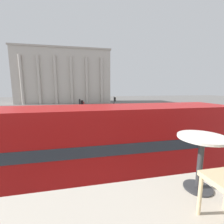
{
  "coord_description": "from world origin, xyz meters",
  "views": [
    {
      "loc": [
        -0.6,
        -1.91,
        4.9
      ],
      "look_at": [
        3.03,
        15.72,
        2.13
      ],
      "focal_mm": 24.0,
      "sensor_mm": 36.0,
      "label": 1
    }
  ],
  "objects_px": {
    "traffic_light_near": "(81,118)",
    "car_navy": "(80,120)",
    "plaza_building_left": "(65,77)",
    "traffic_light_far": "(114,104)",
    "traffic_light_mid": "(114,112)",
    "double_decker_bus": "(109,145)",
    "pedestrian_blue": "(195,128)",
    "pedestrian_white": "(114,107)",
    "cafe_dining_table": "(201,151)",
    "pedestrian_grey": "(81,111)"
  },
  "relations": [
    {
      "from": "traffic_light_near",
      "to": "car_navy",
      "type": "xyz_separation_m",
      "value": [
        -0.14,
        8.73,
        -2.0
      ]
    },
    {
      "from": "plaza_building_left",
      "to": "traffic_light_far",
      "type": "xyz_separation_m",
      "value": [
        10.94,
        -33.42,
        -6.89
      ]
    },
    {
      "from": "plaza_building_left",
      "to": "traffic_light_mid",
      "type": "distance_m",
      "value": 42.35
    },
    {
      "from": "traffic_light_mid",
      "to": "double_decker_bus",
      "type": "bearing_deg",
      "value": -103.9
    },
    {
      "from": "car_navy",
      "to": "pedestrian_blue",
      "type": "relative_size",
      "value": 2.51
    },
    {
      "from": "traffic_light_mid",
      "to": "pedestrian_white",
      "type": "xyz_separation_m",
      "value": [
        3.18,
        14.27,
        -1.18
      ]
    },
    {
      "from": "traffic_light_near",
      "to": "double_decker_bus",
      "type": "bearing_deg",
      "value": -76.3
    },
    {
      "from": "car_navy",
      "to": "plaza_building_left",
      "type": "bearing_deg",
      "value": -172.97
    },
    {
      "from": "cafe_dining_table",
      "to": "plaza_building_left",
      "type": "distance_m",
      "value": 56.98
    },
    {
      "from": "plaza_building_left",
      "to": "car_navy",
      "type": "distance_m",
      "value": 38.89
    },
    {
      "from": "cafe_dining_table",
      "to": "pedestrian_white",
      "type": "xyz_separation_m",
      "value": [
        5.5,
        29.89,
        -3.15
      ]
    },
    {
      "from": "cafe_dining_table",
      "to": "traffic_light_mid",
      "type": "distance_m",
      "value": 15.92
    },
    {
      "from": "traffic_light_mid",
      "to": "traffic_light_far",
      "type": "bearing_deg",
      "value": 77.37
    },
    {
      "from": "double_decker_bus",
      "to": "pedestrian_grey",
      "type": "xyz_separation_m",
      "value": [
        -1.2,
        21.14,
        -1.38
      ]
    },
    {
      "from": "plaza_building_left",
      "to": "traffic_light_near",
      "type": "bearing_deg",
      "value": -83.31
    },
    {
      "from": "cafe_dining_table",
      "to": "pedestrian_grey",
      "type": "height_order",
      "value": "cafe_dining_table"
    },
    {
      "from": "cafe_dining_table",
      "to": "traffic_light_mid",
      "type": "relative_size",
      "value": 0.22
    },
    {
      "from": "pedestrian_grey",
      "to": "traffic_light_far",
      "type": "bearing_deg",
      "value": 81.11
    },
    {
      "from": "double_decker_bus",
      "to": "plaza_building_left",
      "type": "height_order",
      "value": "plaza_building_left"
    },
    {
      "from": "double_decker_bus",
      "to": "cafe_dining_table",
      "type": "relative_size",
      "value": 15.75
    },
    {
      "from": "pedestrian_white",
      "to": "pedestrian_grey",
      "type": "height_order",
      "value": "pedestrian_white"
    },
    {
      "from": "plaza_building_left",
      "to": "traffic_light_near",
      "type": "relative_size",
      "value": 7.72
    },
    {
      "from": "double_decker_bus",
      "to": "traffic_light_mid",
      "type": "bearing_deg",
      "value": 77.38
    },
    {
      "from": "double_decker_bus",
      "to": "traffic_light_mid",
      "type": "xyz_separation_m",
      "value": [
        2.64,
        10.67,
        -0.17
      ]
    },
    {
      "from": "traffic_light_near",
      "to": "pedestrian_grey",
      "type": "distance_m",
      "value": 16.16
    },
    {
      "from": "cafe_dining_table",
      "to": "pedestrian_white",
      "type": "bearing_deg",
      "value": 79.57
    },
    {
      "from": "plaza_building_left",
      "to": "pedestrian_grey",
      "type": "relative_size",
      "value": 19.53
    },
    {
      "from": "double_decker_bus",
      "to": "car_navy",
      "type": "distance_m",
      "value": 13.96
    },
    {
      "from": "cafe_dining_table",
      "to": "plaza_building_left",
      "type": "xyz_separation_m",
      "value": [
        -6.98,
        56.32,
        5.16
      ]
    },
    {
      "from": "traffic_light_far",
      "to": "car_navy",
      "type": "xyz_separation_m",
      "value": [
        -5.64,
        -4.15,
        -1.68
      ]
    },
    {
      "from": "traffic_light_mid",
      "to": "pedestrian_white",
      "type": "distance_m",
      "value": 14.67
    },
    {
      "from": "plaza_building_left",
      "to": "traffic_light_far",
      "type": "distance_m",
      "value": 35.83
    },
    {
      "from": "cafe_dining_table",
      "to": "plaza_building_left",
      "type": "height_order",
      "value": "plaza_building_left"
    },
    {
      "from": "plaza_building_left",
      "to": "traffic_light_mid",
      "type": "bearing_deg",
      "value": -77.12
    },
    {
      "from": "traffic_light_near",
      "to": "car_navy",
      "type": "height_order",
      "value": "traffic_light_near"
    },
    {
      "from": "car_navy",
      "to": "pedestrian_grey",
      "type": "bearing_deg",
      "value": 177.68
    },
    {
      "from": "plaza_building_left",
      "to": "car_navy",
      "type": "height_order",
      "value": "plaza_building_left"
    },
    {
      "from": "traffic_light_far",
      "to": "pedestrian_white",
      "type": "xyz_separation_m",
      "value": [
        1.55,
        6.99,
        -1.42
      ]
    },
    {
      "from": "pedestrian_white",
      "to": "traffic_light_mid",
      "type": "bearing_deg",
      "value": 82.29
    },
    {
      "from": "traffic_light_far",
      "to": "double_decker_bus",
      "type": "bearing_deg",
      "value": -103.39
    },
    {
      "from": "traffic_light_near",
      "to": "traffic_light_far",
      "type": "bearing_deg",
      "value": 66.85
    },
    {
      "from": "plaza_building_left",
      "to": "pedestrian_grey",
      "type": "distance_m",
      "value": 31.83
    },
    {
      "from": "cafe_dining_table",
      "to": "traffic_light_near",
      "type": "height_order",
      "value": "cafe_dining_table"
    },
    {
      "from": "cafe_dining_table",
      "to": "car_navy",
      "type": "xyz_separation_m",
      "value": [
        -1.69,
        18.75,
        -3.41
      ]
    },
    {
      "from": "pedestrian_grey",
      "to": "pedestrian_blue",
      "type": "relative_size",
      "value": 0.98
    },
    {
      "from": "cafe_dining_table",
      "to": "traffic_light_near",
      "type": "relative_size",
      "value": 0.18
    },
    {
      "from": "pedestrian_white",
      "to": "pedestrian_grey",
      "type": "relative_size",
      "value": 1.02
    },
    {
      "from": "plaza_building_left",
      "to": "traffic_light_mid",
      "type": "relative_size",
      "value": 9.85
    },
    {
      "from": "double_decker_bus",
      "to": "car_navy",
      "type": "height_order",
      "value": "double_decker_bus"
    },
    {
      "from": "traffic_light_near",
      "to": "pedestrian_blue",
      "type": "height_order",
      "value": "traffic_light_near"
    }
  ]
}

